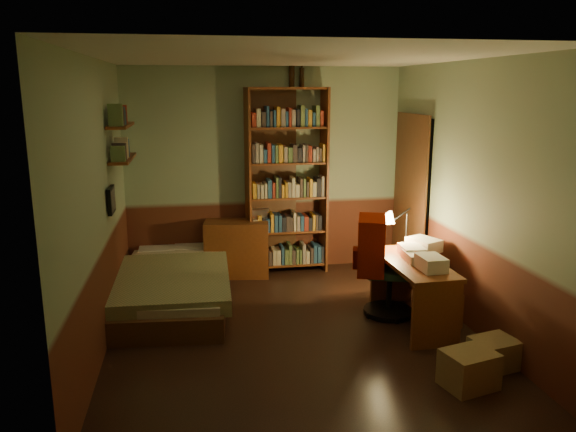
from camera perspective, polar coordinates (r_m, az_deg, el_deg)
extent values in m
cube|color=black|center=(5.66, 0.44, -11.59)|extent=(3.50, 4.00, 0.02)
cube|color=silver|center=(5.16, 0.49, 15.95)|extent=(3.50, 4.00, 0.02)
cube|color=gray|center=(7.21, -2.39, 4.62)|extent=(3.50, 0.02, 2.60)
cube|color=gray|center=(5.24, -18.84, 0.80)|extent=(0.02, 4.00, 2.60)
cube|color=gray|center=(5.82, 17.77, 2.03)|extent=(0.02, 4.00, 2.60)
cube|color=gray|center=(3.36, 6.61, -5.14)|extent=(3.50, 0.02, 2.60)
cube|color=black|center=(7.02, 12.48, 1.61)|extent=(0.06, 0.90, 2.00)
cube|color=#472915|center=(7.01, 12.21, 1.61)|extent=(0.02, 0.98, 2.08)
cube|color=olive|center=(6.37, -11.80, -5.77)|extent=(1.35, 2.29, 0.66)
cube|color=#633015|center=(7.13, -5.21, -3.29)|extent=(0.84, 0.50, 0.71)
cube|color=#B2B2B7|center=(7.18, -2.89, 0.26)|extent=(0.26, 0.22, 0.12)
cube|color=#633015|center=(7.11, -0.15, 3.48)|extent=(1.03, 0.40, 2.35)
cylinder|color=black|center=(7.14, 0.39, 14.06)|extent=(0.07, 0.07, 0.27)
cylinder|color=black|center=(7.16, 1.41, 13.89)|extent=(0.06, 0.06, 0.23)
cube|color=#633015|center=(5.84, 12.49, -7.56)|extent=(0.54, 1.23, 0.65)
cube|color=silver|center=(6.12, 13.63, -2.84)|extent=(0.35, 0.40, 0.13)
cone|color=black|center=(6.26, 11.99, -0.12)|extent=(0.21, 0.21, 0.62)
cube|color=#305B42|center=(5.95, 10.32, -5.46)|extent=(0.59, 0.55, 0.97)
cube|color=#901500|center=(5.48, 9.02, 1.40)|extent=(0.42, 0.55, 0.58)
cube|color=#633015|center=(6.25, -16.43, 5.61)|extent=(0.20, 0.90, 0.03)
cube|color=#633015|center=(6.22, -16.64, 8.81)|extent=(0.20, 0.90, 0.03)
cube|color=black|center=(5.83, -17.53, 1.55)|extent=(0.04, 0.32, 0.26)
cube|color=olive|center=(4.84, 17.91, -14.60)|extent=(0.46, 0.40, 0.30)
cube|color=olive|center=(5.22, 20.19, -12.96)|extent=(0.42, 0.37, 0.26)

